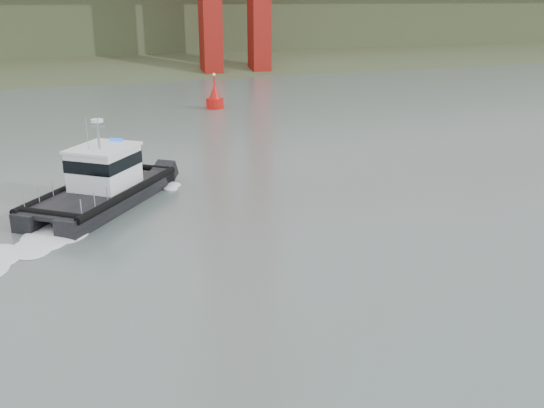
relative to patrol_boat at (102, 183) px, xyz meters
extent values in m
plane|color=#53635E|center=(5.54, -16.90, -1.32)|extent=(400.00, 400.00, 0.00)
cube|color=#3B492A|center=(5.54, 75.10, -1.32)|extent=(500.00, 44.72, 16.25)
cube|color=#3B492A|center=(5.54, 103.10, 4.68)|extent=(500.00, 70.00, 18.00)
cube|color=#3B492A|center=(5.54, 128.10, 9.68)|extent=(500.00, 60.00, 16.00)
cube|color=black|center=(-1.12, 0.73, -0.90)|extent=(7.96, 9.13, 1.18)
cube|color=black|center=(0.92, -0.98, -0.90)|extent=(7.96, 9.13, 1.18)
cube|color=black|center=(-0.42, -0.50, -0.43)|extent=(9.04, 9.71, 0.25)
cube|color=white|center=(0.21, 0.25, 0.82)|extent=(4.55, 4.62, 2.27)
cube|color=black|center=(0.21, 0.25, 1.23)|extent=(4.63, 4.70, 0.74)
cube|color=white|center=(0.21, 0.25, 2.03)|extent=(4.82, 4.90, 0.16)
cylinder|color=gray|center=(0.02, 0.03, 2.84)|extent=(0.16, 0.16, 1.77)
cylinder|color=white|center=(0.02, 0.03, 3.68)|extent=(0.69, 0.69, 0.18)
cylinder|color=red|center=(15.53, 29.36, -0.88)|extent=(1.97, 1.97, 1.31)
cone|color=red|center=(15.53, 29.36, 0.43)|extent=(1.53, 1.53, 1.97)
cylinder|color=red|center=(15.53, 29.36, 1.74)|extent=(0.17, 0.17, 1.09)
sphere|color=#E5D87F|center=(15.53, 29.36, 2.40)|extent=(0.33, 0.33, 0.33)
camera|label=1|loc=(-3.25, -35.36, 10.28)|focal=40.00mm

